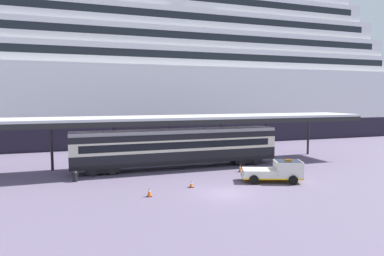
{
  "coord_description": "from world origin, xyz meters",
  "views": [
    {
      "loc": [
        -10.93,
        -23.87,
        7.41
      ],
      "look_at": [
        -0.21,
        7.34,
        4.5
      ],
      "focal_mm": 32.17,
      "sensor_mm": 36.0,
      "label": 1
    }
  ],
  "objects_px": {
    "traffic_cone_mid": "(240,168)",
    "traffic_cone_near": "(191,184)",
    "train_carriage": "(178,146)",
    "dockside_crane": "(286,29)",
    "service_truck": "(277,171)",
    "quay_bollard": "(75,176)",
    "traffic_cone_far": "(149,192)",
    "cruise_ship": "(82,61)"
  },
  "relations": [
    {
      "from": "traffic_cone_near",
      "to": "service_truck",
      "type": "bearing_deg",
      "value": -4.58
    },
    {
      "from": "traffic_cone_far",
      "to": "cruise_ship",
      "type": "bearing_deg",
      "value": 95.11
    },
    {
      "from": "service_truck",
      "to": "traffic_cone_far",
      "type": "bearing_deg",
      "value": -175.77
    },
    {
      "from": "traffic_cone_far",
      "to": "service_truck",
      "type": "bearing_deg",
      "value": 4.23
    },
    {
      "from": "traffic_cone_mid",
      "to": "traffic_cone_near",
      "type": "bearing_deg",
      "value": -148.31
    },
    {
      "from": "service_truck",
      "to": "dockside_crane",
      "type": "relative_size",
      "value": 0.09
    },
    {
      "from": "dockside_crane",
      "to": "quay_bollard",
      "type": "xyz_separation_m",
      "value": [
        -36.57,
        -22.45,
        -19.22
      ]
    },
    {
      "from": "traffic_cone_mid",
      "to": "dockside_crane",
      "type": "height_order",
      "value": "dockside_crane"
    },
    {
      "from": "service_truck",
      "to": "traffic_cone_near",
      "type": "bearing_deg",
      "value": 175.42
    },
    {
      "from": "traffic_cone_far",
      "to": "quay_bollard",
      "type": "bearing_deg",
      "value": 128.06
    },
    {
      "from": "train_carriage",
      "to": "dockside_crane",
      "type": "distance_m",
      "value": 37.19
    },
    {
      "from": "quay_bollard",
      "to": "service_truck",
      "type": "bearing_deg",
      "value": -19.1
    },
    {
      "from": "train_carriage",
      "to": "quay_bollard",
      "type": "relative_size",
      "value": 22.61
    },
    {
      "from": "traffic_cone_near",
      "to": "dockside_crane",
      "type": "distance_m",
      "value": 43.57
    },
    {
      "from": "traffic_cone_mid",
      "to": "quay_bollard",
      "type": "height_order",
      "value": "quay_bollard"
    },
    {
      "from": "service_truck",
      "to": "traffic_cone_mid",
      "type": "relative_size",
      "value": 7.26
    },
    {
      "from": "traffic_cone_near",
      "to": "traffic_cone_far",
      "type": "xyz_separation_m",
      "value": [
        -3.84,
        -1.49,
        0.08
      ]
    },
    {
      "from": "cruise_ship",
      "to": "traffic_cone_near",
      "type": "bearing_deg",
      "value": -79.01
    },
    {
      "from": "dockside_crane",
      "to": "cruise_ship",
      "type": "bearing_deg",
      "value": 163.56
    },
    {
      "from": "traffic_cone_near",
      "to": "traffic_cone_far",
      "type": "relative_size",
      "value": 0.79
    },
    {
      "from": "train_carriage",
      "to": "traffic_cone_mid",
      "type": "xyz_separation_m",
      "value": [
        5.34,
        -3.86,
        -1.93
      ]
    },
    {
      "from": "traffic_cone_mid",
      "to": "cruise_ship",
      "type": "bearing_deg",
      "value": 112.34
    },
    {
      "from": "traffic_cone_near",
      "to": "traffic_cone_far",
      "type": "height_order",
      "value": "traffic_cone_far"
    },
    {
      "from": "train_carriage",
      "to": "traffic_cone_far",
      "type": "xyz_separation_m",
      "value": [
        -5.06,
        -9.41,
        -1.93
      ]
    },
    {
      "from": "traffic_cone_far",
      "to": "train_carriage",
      "type": "bearing_deg",
      "value": 61.71
    },
    {
      "from": "train_carriage",
      "to": "dockside_crane",
      "type": "height_order",
      "value": "dockside_crane"
    },
    {
      "from": "traffic_cone_far",
      "to": "traffic_cone_mid",
      "type": "bearing_deg",
      "value": 28.03
    },
    {
      "from": "service_truck",
      "to": "dockside_crane",
      "type": "distance_m",
      "value": 39.23
    },
    {
      "from": "dockside_crane",
      "to": "quay_bollard",
      "type": "distance_m",
      "value": 47.02
    },
    {
      "from": "service_truck",
      "to": "quay_bollard",
      "type": "height_order",
      "value": "service_truck"
    },
    {
      "from": "cruise_ship",
      "to": "dockside_crane",
      "type": "xyz_separation_m",
      "value": [
        34.83,
        -10.28,
        5.88
      ]
    },
    {
      "from": "cruise_ship",
      "to": "traffic_cone_far",
      "type": "relative_size",
      "value": 163.61
    },
    {
      "from": "quay_bollard",
      "to": "cruise_ship",
      "type": "bearing_deg",
      "value": 86.96
    },
    {
      "from": "cruise_ship",
      "to": "service_truck",
      "type": "distance_m",
      "value": 43.42
    },
    {
      "from": "train_carriage",
      "to": "traffic_cone_far",
      "type": "distance_m",
      "value": 10.85
    },
    {
      "from": "traffic_cone_near",
      "to": "quay_bollard",
      "type": "height_order",
      "value": "quay_bollard"
    },
    {
      "from": "cruise_ship",
      "to": "dockside_crane",
      "type": "relative_size",
      "value": 2.01
    },
    {
      "from": "dockside_crane",
      "to": "traffic_cone_near",
      "type": "bearing_deg",
      "value": -134.78
    },
    {
      "from": "traffic_cone_mid",
      "to": "service_truck",
      "type": "bearing_deg",
      "value": -75.01
    },
    {
      "from": "cruise_ship",
      "to": "service_truck",
      "type": "height_order",
      "value": "cruise_ship"
    },
    {
      "from": "train_carriage",
      "to": "traffic_cone_mid",
      "type": "bearing_deg",
      "value": -35.87
    },
    {
      "from": "service_truck",
      "to": "traffic_cone_mid",
      "type": "height_order",
      "value": "service_truck"
    }
  ]
}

